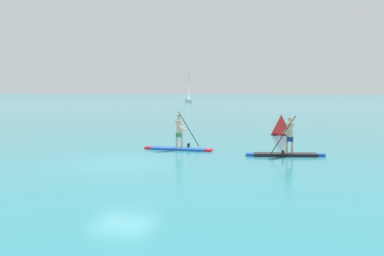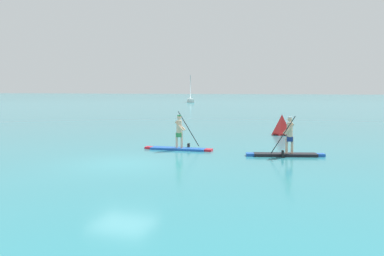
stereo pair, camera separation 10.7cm
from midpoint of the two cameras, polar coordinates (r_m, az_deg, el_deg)
The scene contains 5 objects.
ground at distance 16.98m, azimuth -9.19°, elevation -4.75°, with size 440.00×440.00×0.00m, color teal.
paddleboarder_mid_center at distance 20.46m, azimuth -1.61°, elevation -1.96°, with size 3.39×0.88×1.89m.
paddleboarder_far_right at distance 19.00m, azimuth 12.76°, elevation -2.70°, with size 3.41×1.30×1.82m.
race_marker_buoy at distance 27.73m, azimuth 12.15°, elevation 0.30°, with size 1.14×1.14×1.31m.
sailboat_left_horizon at distance 93.30m, azimuth -0.17°, elevation 4.03°, with size 2.72×4.30×6.03m.
Camera 2 is at (7.72, -14.85, 2.95)m, focal length 39.47 mm.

